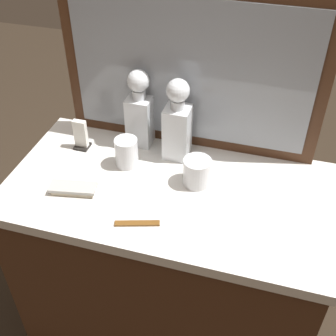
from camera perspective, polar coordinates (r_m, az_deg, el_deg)
ground_plane at (r=2.04m, az=0.00°, el=-20.63°), size 6.00×6.00×0.00m
dresser at (r=1.68m, az=0.00°, el=-13.36°), size 1.03×0.55×0.85m
dresser_mirror at (r=1.42m, az=2.95°, el=12.55°), size 0.87×0.03×0.56m
crystal_decanter_far_right at (r=1.44m, az=1.23°, el=5.44°), size 0.08×0.08×0.29m
crystal_decanter_front at (r=1.51m, az=-3.71°, el=6.97°), size 0.08×0.08×0.28m
crystal_tumbler_far_right at (r=1.44m, az=-5.47°, el=1.92°), size 0.08×0.08×0.10m
crystal_tumbler_front at (r=1.37m, az=3.83°, el=-0.65°), size 0.09×0.09×0.09m
silver_brush_front at (r=1.38m, az=-12.36°, el=-2.69°), size 0.15×0.08×0.02m
tortoiseshell_comb at (r=1.26m, az=-4.08°, el=-7.28°), size 0.13×0.06×0.01m
napkin_holder at (r=1.54m, az=-11.37°, el=4.10°), size 0.05×0.05×0.11m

